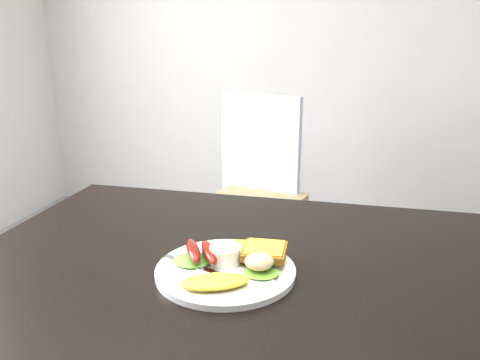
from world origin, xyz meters
TOP-DOWN VIEW (x-y plane):
  - room_back_panel at (0.00, 2.25)m, footprint 4.00×0.04m
  - dining_table at (0.00, 0.00)m, footprint 1.20×0.80m
  - dining_chair at (-0.25, 1.15)m, footprint 0.49×0.49m
  - person at (-0.02, 0.82)m, footprint 0.70×0.56m
  - plate at (-0.05, -0.06)m, footprint 0.27×0.27m
  - lettuce_left at (-0.12, -0.05)m, footprint 0.09×0.09m
  - lettuce_right at (0.02, -0.07)m, footprint 0.08×0.08m
  - omelette at (-0.05, -0.13)m, footprint 0.14×0.10m
  - sausage_a at (-0.12, -0.04)m, footprint 0.07×0.10m
  - sausage_b at (-0.09, -0.04)m, footprint 0.07×0.10m
  - ramekin at (-0.05, -0.04)m, footprint 0.07×0.07m
  - toast_a at (-0.02, 0.00)m, footprint 0.10×0.10m
  - toast_b at (0.02, -0.01)m, footprint 0.09×0.09m
  - potato_salad at (0.02, -0.07)m, footprint 0.07×0.06m
  - fork at (-0.09, -0.08)m, footprint 0.17×0.08m

SIDE VIEW (x-z plane):
  - dining_chair at x=-0.25m, z-range 0.43..0.47m
  - dining_table at x=0.00m, z-range 0.71..0.75m
  - plate at x=-0.05m, z-range 0.75..0.76m
  - fork at x=-0.09m, z-range 0.76..0.77m
  - lettuce_right at x=0.02m, z-range 0.76..0.77m
  - lettuce_left at x=-0.12m, z-range 0.76..0.77m
  - toast_a at x=-0.02m, z-range 0.76..0.78m
  - omelette at x=-0.05m, z-range 0.76..0.78m
  - ramekin at x=-0.05m, z-range 0.76..0.80m
  - toast_b at x=0.02m, z-range 0.77..0.79m
  - sausage_a at x=-0.12m, z-range 0.77..0.80m
  - sausage_b at x=-0.09m, z-range 0.77..0.79m
  - potato_salad at x=0.02m, z-range 0.77..0.80m
  - person at x=-0.02m, z-range 0.00..1.72m
  - room_back_panel at x=0.00m, z-range 0.00..2.70m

